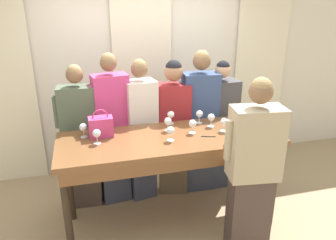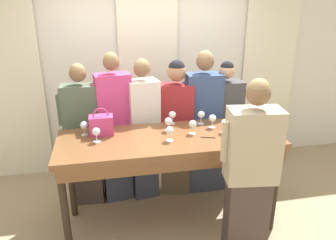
{
  "view_description": "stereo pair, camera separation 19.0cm",
  "coord_description": "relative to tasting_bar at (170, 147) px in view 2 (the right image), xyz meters",
  "views": [
    {
      "loc": [
        -0.8,
        -2.94,
        2.37
      ],
      "look_at": [
        0.0,
        0.08,
        1.19
      ],
      "focal_mm": 35.0,
      "sensor_mm": 36.0,
      "label": 1
    },
    {
      "loc": [
        -0.62,
        -2.99,
        2.37
      ],
      "look_at": [
        0.0,
        0.08,
        1.19
      ],
      "focal_mm": 35.0,
      "sensor_mm": 36.0,
      "label": 2
    }
  ],
  "objects": [
    {
      "name": "ground_plane",
      "position": [
        0.0,
        0.02,
        -0.93
      ],
      "size": [
        18.0,
        18.0,
        0.0
      ],
      "primitive_type": "plane",
      "color": "tan"
    },
    {
      "name": "wine_glass_back_left",
      "position": [
        0.25,
        0.05,
        0.21
      ],
      "size": [
        0.08,
        0.08,
        0.15
      ],
      "color": "white",
      "rests_on": "tasting_bar"
    },
    {
      "name": "curtain_panel_right",
      "position": [
        1.8,
        1.47,
        0.41
      ],
      "size": [
        0.8,
        0.03,
        2.69
      ],
      "color": "#EFE5C6",
      "rests_on": "ground_plane"
    },
    {
      "name": "wall_back",
      "position": [
        0.0,
        1.53,
        0.47
      ],
      "size": [
        12.0,
        0.06,
        2.8
      ],
      "color": "silver",
      "rests_on": "ground_plane"
    },
    {
      "name": "host_pouring",
      "position": [
        0.61,
        -0.6,
        -0.04
      ],
      "size": [
        0.57,
        0.32,
        1.76
      ],
      "color": "#473833",
      "rests_on": "ground_plane"
    },
    {
      "name": "curtain_panel_left",
      "position": [
        -1.8,
        1.47,
        0.41
      ],
      "size": [
        0.8,
        0.03,
        2.69
      ],
      "color": "#EFE5C6",
      "rests_on": "ground_plane"
    },
    {
      "name": "wine_glass_back_right",
      "position": [
        0.42,
        0.31,
        0.21
      ],
      "size": [
        0.08,
        0.08,
        0.15
      ],
      "color": "white",
      "rests_on": "tasting_bar"
    },
    {
      "name": "curtain_panel_center",
      "position": [
        0.0,
        1.47,
        0.41
      ],
      "size": [
        0.8,
        0.03,
        2.69
      ],
      "color": "#EFE5C6",
      "rests_on": "ground_plane"
    },
    {
      "name": "handbag",
      "position": [
        -0.67,
        0.22,
        0.21
      ],
      "size": [
        0.24,
        0.15,
        0.29
      ],
      "color": "#C63870",
      "rests_on": "tasting_bar"
    },
    {
      "name": "pen",
      "position": [
        0.37,
        -0.09,
        0.11
      ],
      "size": [
        0.14,
        0.05,
        0.01
      ],
      "color": "black",
      "rests_on": "tasting_bar"
    },
    {
      "name": "wine_glass_near_host",
      "position": [
        -0.72,
        0.04,
        0.21
      ],
      "size": [
        0.08,
        0.08,
        0.15
      ],
      "color": "white",
      "rests_on": "tasting_bar"
    },
    {
      "name": "wine_glass_center_left",
      "position": [
        0.58,
        0.01,
        0.21
      ],
      "size": [
        0.08,
        0.08,
        0.15
      ],
      "color": "white",
      "rests_on": "tasting_bar"
    },
    {
      "name": "wine_glass_back_mid",
      "position": [
        0.1,
        0.37,
        0.21
      ],
      "size": [
        0.08,
        0.08,
        0.15
      ],
      "color": "white",
      "rests_on": "tasting_bar"
    },
    {
      "name": "guest_striped_shirt",
      "position": [
        0.2,
        0.62,
        -0.04
      ],
      "size": [
        0.53,
        0.31,
        1.71
      ],
      "color": "brown",
      "rests_on": "ground_plane"
    },
    {
      "name": "guest_navy_coat",
      "position": [
        0.54,
        0.62,
        -0.01
      ],
      "size": [
        0.54,
        0.28,
        1.8
      ],
      "color": "#383D51",
      "rests_on": "ground_plane"
    },
    {
      "name": "guest_cream_sweater",
      "position": [
        -0.19,
        0.62,
        -0.04
      ],
      "size": [
        0.47,
        0.32,
        1.74
      ],
      "color": "#383D51",
      "rests_on": "ground_plane"
    },
    {
      "name": "tasting_bar",
      "position": [
        0.0,
        0.0,
        0.0
      ],
      "size": [
        2.25,
        0.82,
        1.04
      ],
      "color": "brown",
      "rests_on": "ground_plane"
    },
    {
      "name": "guest_olive_jacket",
      "position": [
        -0.89,
        0.62,
        -0.06
      ],
      "size": [
        0.53,
        0.25,
        1.71
      ],
      "color": "#473833",
      "rests_on": "ground_plane"
    },
    {
      "name": "wine_glass_center_mid",
      "position": [
        -0.02,
        -0.07,
        0.21
      ],
      "size": [
        0.08,
        0.08,
        0.15
      ],
      "color": "white",
      "rests_on": "tasting_bar"
    },
    {
      "name": "wine_glass_center_right",
      "position": [
        0.5,
        0.17,
        0.21
      ],
      "size": [
        0.08,
        0.08,
        0.15
      ],
      "color": "white",
      "rests_on": "tasting_bar"
    },
    {
      "name": "wine_glass_front_mid",
      "position": [
        -0.85,
        0.24,
        0.21
      ],
      "size": [
        0.08,
        0.08,
        0.15
      ],
      "color": "white",
      "rests_on": "tasting_bar"
    },
    {
      "name": "wine_glass_front_left",
      "position": [
        0.91,
        0.23,
        0.21
      ],
      "size": [
        0.08,
        0.08,
        0.15
      ],
      "color": "white",
      "rests_on": "tasting_bar"
    },
    {
      "name": "wine_glass_front_right",
      "position": [
        0.02,
        0.18,
        0.21
      ],
      "size": [
        0.08,
        0.08,
        0.15
      ],
      "color": "white",
      "rests_on": "tasting_bar"
    },
    {
      "name": "guest_pink_top",
      "position": [
        -0.53,
        0.62,
        0.0
      ],
      "size": [
        0.51,
        0.28,
        1.82
      ],
      "color": "#383D51",
      "rests_on": "ground_plane"
    },
    {
      "name": "guest_beige_cap",
      "position": [
        0.81,
        0.62,
        -0.09
      ],
      "size": [
        0.52,
        0.27,
        1.67
      ],
      "color": "#383D51",
      "rests_on": "ground_plane"
    },
    {
      "name": "wine_bottle",
      "position": [
        0.54,
        -0.25,
        0.22
      ],
      "size": [
        0.07,
        0.07,
        0.32
      ],
      "color": "black",
      "rests_on": "tasting_bar"
    },
    {
      "name": "potted_plant",
      "position": [
        1.74,
        1.19,
        -0.58
      ],
      "size": [
        0.3,
        0.3,
        0.63
      ],
      "color": "#4C4C51",
      "rests_on": "ground_plane"
    }
  ]
}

